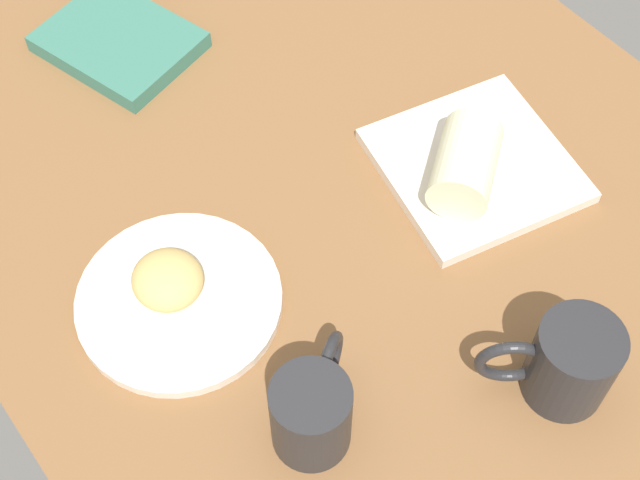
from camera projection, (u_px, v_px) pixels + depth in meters
dining_table at (309, 169)px, 115.77cm from camera, size 110.00×90.00×4.00cm
round_plate at (179, 301)px, 102.10cm from camera, size 22.83×22.83×1.40cm
scone_pastry at (168, 280)px, 100.16cm from camera, size 9.15×8.90×4.49cm
square_plate at (475, 165)px, 112.55cm from camera, size 25.57×25.57×1.60cm
sauce_cup at (495, 128)px, 113.11cm from camera, size 5.33×5.33×2.42cm
breakfast_wrap at (465, 164)px, 107.07cm from camera, size 12.46×13.34×7.13cm
book_stack at (119, 42)px, 123.71cm from camera, size 22.81×20.02×2.40cm
coffee_mug at (568, 362)px, 92.79cm from camera, size 10.98×12.45×10.48cm
second_mug at (312, 411)px, 90.13cm from camera, size 9.77×12.03×10.02cm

